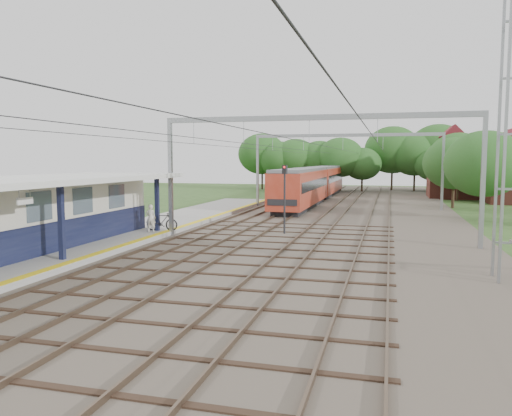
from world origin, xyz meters
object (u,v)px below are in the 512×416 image
(bicycle, at_px, (162,221))
(person, at_px, (151,218))
(signal_post, at_px, (285,192))
(train, at_px, (315,183))

(bicycle, bearing_deg, person, 124.45)
(bicycle, bearing_deg, signal_post, -78.55)
(person, bearing_deg, signal_post, -172.14)
(signal_post, bearing_deg, person, -133.92)
(person, relative_size, signal_post, 0.38)
(bicycle, distance_m, signal_post, 7.57)
(bicycle, xyz_separation_m, train, (5.10, 27.91, 1.14))
(signal_post, bearing_deg, bicycle, -135.82)
(person, height_order, bicycle, person)
(person, relative_size, bicycle, 0.85)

